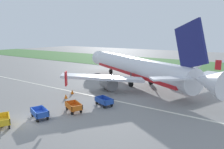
% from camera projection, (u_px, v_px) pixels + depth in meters
% --- Properties ---
extents(ground_plane, '(220.00, 220.00, 0.00)m').
position_uv_depth(ground_plane, '(32.00, 120.00, 23.31)').
color(ground_plane, gray).
extents(grass_strip, '(220.00, 28.00, 0.06)m').
position_uv_depth(grass_strip, '(180.00, 65.00, 64.96)').
color(grass_strip, '#3D7033').
rests_on(grass_strip, ground).
extents(apron_stripe, '(120.00, 0.36, 0.01)m').
position_uv_depth(apron_stripe, '(96.00, 97.00, 32.23)').
color(apron_stripe, silver).
rests_on(apron_stripe, ground).
extents(airplane, '(34.43, 28.61, 11.34)m').
position_uv_depth(airplane, '(137.00, 68.00, 40.06)').
color(airplane, silver).
rests_on(airplane, ground).
extents(baggage_cart_second_in_row, '(3.50, 2.38, 1.07)m').
position_uv_depth(baggage_cart_second_in_row, '(2.00, 120.00, 21.79)').
color(baggage_cart_second_in_row, gold).
rests_on(baggage_cart_second_in_row, ground).
extents(baggage_cart_third_in_row, '(3.59, 2.17, 1.07)m').
position_uv_depth(baggage_cart_third_in_row, '(40.00, 113.00, 23.85)').
color(baggage_cart_third_in_row, '#234CB2').
rests_on(baggage_cart_third_in_row, ground).
extents(baggage_cart_fourth_in_row, '(3.53, 2.33, 1.07)m').
position_uv_depth(baggage_cart_fourth_in_row, '(74.00, 107.00, 25.98)').
color(baggage_cart_fourth_in_row, orange).
rests_on(baggage_cart_fourth_in_row, ground).
extents(baggage_cart_far_end, '(3.59, 2.15, 1.07)m').
position_uv_depth(baggage_cart_far_end, '(104.00, 101.00, 28.11)').
color(baggage_cart_far_end, '#234CB2').
rests_on(baggage_cart_far_end, ground).
extents(traffic_cone_near_plane, '(0.51, 0.51, 0.66)m').
position_uv_depth(traffic_cone_near_plane, '(72.00, 92.00, 33.74)').
color(traffic_cone_near_plane, orange).
rests_on(traffic_cone_near_plane, ground).
extents(traffic_cone_mid_apron, '(0.50, 0.50, 0.66)m').
position_uv_depth(traffic_cone_mid_apron, '(66.00, 96.00, 31.28)').
color(traffic_cone_mid_apron, orange).
rests_on(traffic_cone_mid_apron, ground).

